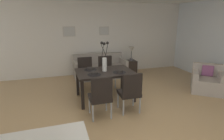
# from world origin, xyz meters

# --- Properties ---
(ground_plane) EXTENTS (9.00, 9.00, 0.00)m
(ground_plane) POSITION_xyz_m (0.00, 0.00, 0.00)
(ground_plane) COLOR tan
(back_wall_panel) EXTENTS (9.00, 0.10, 2.60)m
(back_wall_panel) POSITION_xyz_m (0.00, 3.25, 1.30)
(back_wall_panel) COLOR silver
(back_wall_panel) RESTS_ON ground
(dining_table) EXTENTS (1.40, 0.98, 0.74)m
(dining_table) POSITION_xyz_m (-0.18, 0.85, 0.65)
(dining_table) COLOR black
(dining_table) RESTS_ON ground
(dining_chair_near_left) EXTENTS (0.44, 0.44, 0.92)m
(dining_chair_near_left) POSITION_xyz_m (-0.52, -0.07, 0.51)
(dining_chair_near_left) COLOR black
(dining_chair_near_left) RESTS_ON ground
(dining_chair_near_right) EXTENTS (0.47, 0.47, 0.92)m
(dining_chair_near_right) POSITION_xyz_m (-0.51, 1.75, 0.51)
(dining_chair_near_right) COLOR black
(dining_chair_near_right) RESTS_ON ground
(dining_chair_far_left) EXTENTS (0.45, 0.45, 0.92)m
(dining_chair_far_left) POSITION_xyz_m (0.15, -0.03, 0.51)
(dining_chair_far_left) COLOR black
(dining_chair_far_left) RESTS_ON ground
(dining_chair_far_right) EXTENTS (0.46, 0.46, 0.92)m
(dining_chair_far_right) POSITION_xyz_m (0.11, 1.73, 0.51)
(dining_chair_far_right) COLOR black
(dining_chair_far_right) RESTS_ON ground
(centerpiece_vase) EXTENTS (0.21, 0.23, 0.73)m
(centerpiece_vase) POSITION_xyz_m (-0.18, 0.86, 1.02)
(centerpiece_vase) COLOR white
(centerpiece_vase) RESTS_ON dining_table
(placemat_near_left) EXTENTS (0.32, 0.32, 0.01)m
(placemat_near_left) POSITION_xyz_m (-0.50, 0.63, 0.74)
(placemat_near_left) COLOR black
(placemat_near_left) RESTS_ON dining_table
(bowl_near_left) EXTENTS (0.17, 0.17, 0.07)m
(bowl_near_left) POSITION_xyz_m (-0.50, 0.63, 0.78)
(bowl_near_left) COLOR #2D2826
(bowl_near_left) RESTS_ON dining_table
(placemat_near_right) EXTENTS (0.32, 0.32, 0.01)m
(placemat_near_right) POSITION_xyz_m (-0.50, 1.08, 0.74)
(placemat_near_right) COLOR black
(placemat_near_right) RESTS_ON dining_table
(bowl_near_right) EXTENTS (0.17, 0.17, 0.07)m
(bowl_near_right) POSITION_xyz_m (-0.50, 1.08, 0.78)
(bowl_near_right) COLOR #2D2826
(bowl_near_right) RESTS_ON dining_table
(placemat_far_left) EXTENTS (0.32, 0.32, 0.01)m
(placemat_far_left) POSITION_xyz_m (0.13, 0.63, 0.74)
(placemat_far_left) COLOR black
(placemat_far_left) RESTS_ON dining_table
(bowl_far_left) EXTENTS (0.17, 0.17, 0.07)m
(bowl_far_left) POSITION_xyz_m (0.13, 0.63, 0.78)
(bowl_far_left) COLOR #2D2826
(bowl_far_left) RESTS_ON dining_table
(sofa) EXTENTS (1.80, 0.84, 0.80)m
(sofa) POSITION_xyz_m (0.15, 2.70, 0.28)
(sofa) COLOR gray
(sofa) RESTS_ON ground
(side_table) EXTENTS (0.36, 0.36, 0.52)m
(side_table) POSITION_xyz_m (1.33, 2.67, 0.26)
(side_table) COLOR black
(side_table) RESTS_ON ground
(table_lamp) EXTENTS (0.22, 0.22, 0.51)m
(table_lamp) POSITION_xyz_m (1.33, 2.67, 0.89)
(table_lamp) COLOR #4C4C51
(table_lamp) RESTS_ON side_table
(armchair) EXTENTS (1.12, 1.12, 0.75)m
(armchair) POSITION_xyz_m (2.73, 0.47, 0.29)
(armchair) COLOR #ADA399
(armchair) RESTS_ON ground
(framed_picture_left) EXTENTS (0.43, 0.03, 0.34)m
(framed_picture_left) POSITION_xyz_m (-0.81, 3.18, 1.59)
(framed_picture_left) COLOR #B2ADA3
(framed_picture_center) EXTENTS (0.37, 0.03, 0.31)m
(framed_picture_center) POSITION_xyz_m (0.45, 3.18, 1.59)
(framed_picture_center) COLOR #B2ADA3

